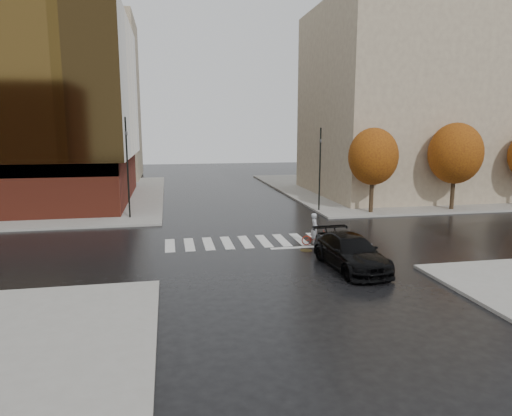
{
  "coord_description": "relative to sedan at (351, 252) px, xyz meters",
  "views": [
    {
      "loc": [
        -5.47,
        -25.28,
        6.67
      ],
      "look_at": [
        -0.46,
        0.58,
        2.0
      ],
      "focal_mm": 32.0,
      "sensor_mm": 36.0,
      "label": 1
    }
  ],
  "objects": [
    {
      "name": "ground",
      "position": [
        -3.0,
        5.42,
        -0.79
      ],
      "size": [
        120.0,
        120.0,
        0.0
      ],
      "primitive_type": "plane",
      "color": "black",
      "rests_on": "ground"
    },
    {
      "name": "sidewalk_nw",
      "position": [
        -24.0,
        26.42,
        -0.72
      ],
      "size": [
        30.0,
        30.0,
        0.15
      ],
      "primitive_type": "cube",
      "color": "gray",
      "rests_on": "ground"
    },
    {
      "name": "sidewalk_ne",
      "position": [
        18.0,
        26.42,
        -0.72
      ],
      "size": [
        30.0,
        30.0,
        0.15
      ],
      "primitive_type": "cube",
      "color": "gray",
      "rests_on": "ground"
    },
    {
      "name": "crosswalk",
      "position": [
        -3.0,
        5.92,
        -0.79
      ],
      "size": [
        12.0,
        3.0,
        0.01
      ],
      "primitive_type": "cube",
      "color": "silver",
      "rests_on": "ground"
    },
    {
      "name": "building_ne_tan",
      "position": [
        14.0,
        22.42,
        8.36
      ],
      "size": [
        16.0,
        16.0,
        18.0
      ],
      "primitive_type": "cube",
      "color": "gray",
      "rests_on": "sidewalk_ne"
    },
    {
      "name": "building_nw_far",
      "position": [
        -19.0,
        42.42,
        9.36
      ],
      "size": [
        14.0,
        12.0,
        20.0
      ],
      "primitive_type": "cube",
      "color": "gray",
      "rests_on": "sidewalk_nw"
    },
    {
      "name": "tree_ne_a",
      "position": [
        7.0,
        12.82,
        3.66
      ],
      "size": [
        3.8,
        3.8,
        6.5
      ],
      "color": "black",
      "rests_on": "sidewalk_ne"
    },
    {
      "name": "tree_ne_b",
      "position": [
        14.0,
        12.82,
        3.83
      ],
      "size": [
        4.2,
        4.2,
        6.89
      ],
      "color": "black",
      "rests_on": "sidewalk_ne"
    },
    {
      "name": "sedan",
      "position": [
        0.0,
        0.0,
        0.0
      ],
      "size": [
        2.52,
        5.58,
        1.59
      ],
      "primitive_type": "imported",
      "rotation": [
        0.0,
        0.0,
        0.06
      ],
      "color": "black",
      "rests_on": "ground"
    },
    {
      "name": "cyclist",
      "position": [
        -0.3,
        4.42,
        -0.16
      ],
      "size": [
        1.72,
        0.89,
        1.87
      ],
      "rotation": [
        0.0,
        0.0,
        1.37
      ],
      "color": "maroon",
      "rests_on": "ground"
    },
    {
      "name": "traffic_light_nw",
      "position": [
        -11.32,
        14.17,
        3.48
      ],
      "size": [
        0.22,
        0.21,
        7.25
      ],
      "rotation": [
        0.0,
        0.0,
        -1.97
      ],
      "color": "black",
      "rests_on": "sidewalk_nw"
    },
    {
      "name": "traffic_light_ne",
      "position": [
        3.3,
        14.42,
        2.97
      ],
      "size": [
        0.15,
        0.18,
        6.49
      ],
      "rotation": [
        0.0,
        0.0,
        3.27
      ],
      "color": "black",
      "rests_on": "sidewalk_ne"
    },
    {
      "name": "fire_hydrant",
      "position": [
        -13.0,
        15.42,
        -0.2
      ],
      "size": [
        0.28,
        0.28,
        0.8
      ],
      "color": "yellow",
      "rests_on": "sidewalk_nw"
    },
    {
      "name": "manhole",
      "position": [
        -1.15,
        3.42,
        -0.79
      ],
      "size": [
        0.71,
        0.71,
        0.01
      ],
      "primitive_type": "cylinder",
      "rotation": [
        0.0,
        0.0,
        -0.04
      ],
      "color": "#443718",
      "rests_on": "ground"
    }
  ]
}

